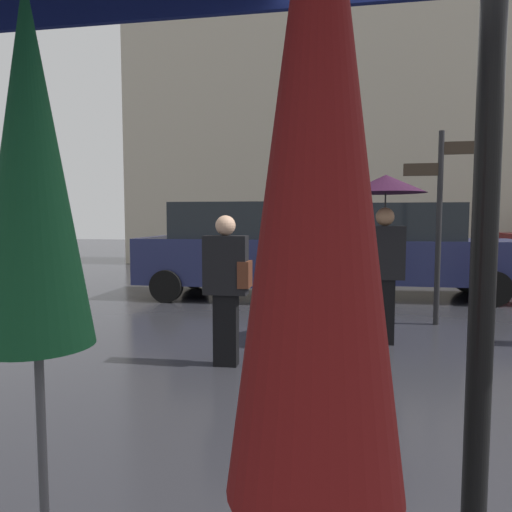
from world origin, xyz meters
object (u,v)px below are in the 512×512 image
at_px(folded_patio_umbrella_near, 318,176).
at_px(folded_patio_umbrella_far, 32,178).
at_px(pedestrian_with_bag, 227,281).
at_px(street_signpost, 440,208).
at_px(parked_car_left, 403,250).
at_px(parked_car_right, 242,249).
at_px(pedestrian_with_umbrella, 385,214).

height_order(folded_patio_umbrella_near, folded_patio_umbrella_far, folded_patio_umbrella_far).
distance_m(pedestrian_with_bag, street_signpost, 3.65).
height_order(parked_car_left, parked_car_right, parked_car_right).
height_order(parked_car_left, street_signpost, street_signpost).
height_order(parked_car_right, street_signpost, street_signpost).
bearing_deg(parked_car_left, folded_patio_umbrella_far, -109.01).
distance_m(parked_car_left, parked_car_right, 3.25).
distance_m(folded_patio_umbrella_far, pedestrian_with_umbrella, 4.69).
xyz_separation_m(parked_car_right, street_signpost, (3.36, -1.97, 0.77)).
xyz_separation_m(folded_patio_umbrella_far, street_signpost, (2.64, 5.57, -0.01)).
relative_size(folded_patio_umbrella_far, parked_car_left, 0.59).
bearing_deg(street_signpost, pedestrian_with_umbrella, -126.31).
height_order(pedestrian_with_umbrella, parked_car_left, pedestrian_with_umbrella).
height_order(folded_patio_umbrella_near, pedestrian_with_bag, folded_patio_umbrella_near).
xyz_separation_m(pedestrian_with_umbrella, pedestrian_with_bag, (-1.73, -1.18, -0.72)).
distance_m(pedestrian_with_bag, parked_car_right, 4.43).
bearing_deg(street_signpost, parked_car_left, 93.55).
distance_m(pedestrian_with_bag, parked_car_left, 5.49).
xyz_separation_m(pedestrian_with_umbrella, parked_car_left, (0.74, 3.72, -0.68)).
height_order(folded_patio_umbrella_far, parked_car_left, folded_patio_umbrella_far).
bearing_deg(parked_car_right, folded_patio_umbrella_near, -69.27).
distance_m(folded_patio_umbrella_near, parked_car_left, 8.87).
relative_size(folded_patio_umbrella_near, pedestrian_with_umbrella, 1.17).
height_order(pedestrian_with_bag, parked_car_right, parked_car_right).
relative_size(parked_car_left, parked_car_right, 1.05).
bearing_deg(pedestrian_with_umbrella, pedestrian_with_bag, 16.20).
relative_size(folded_patio_umbrella_near, parked_car_left, 0.58).
bearing_deg(street_signpost, folded_patio_umbrella_near, -103.78).
xyz_separation_m(parked_car_left, street_signpost, (0.16, -2.50, 0.78)).
relative_size(parked_car_right, street_signpost, 1.44).
relative_size(pedestrian_with_umbrella, street_signpost, 0.74).
bearing_deg(pedestrian_with_umbrella, folded_patio_umbrella_near, 64.62).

